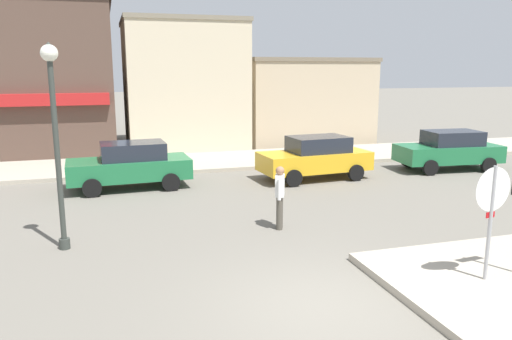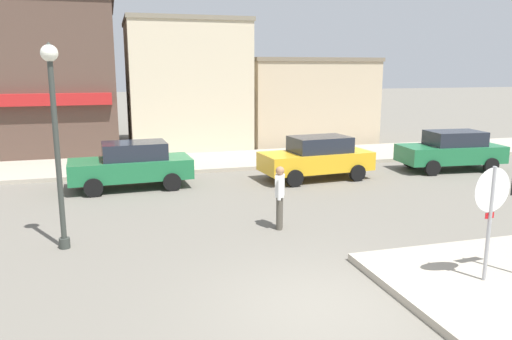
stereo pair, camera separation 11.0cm
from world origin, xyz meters
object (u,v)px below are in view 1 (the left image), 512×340
object	(u,v)px
stop_sign	(491,208)
parked_car_third	(449,150)
parked_car_second	(315,157)
lamp_post	(54,118)
parked_car_nearest	(130,165)
pedestrian_crossing_near	(280,195)

from	to	relation	value
stop_sign	parked_car_third	xyz separation A→B (m)	(6.39, 9.43, -0.71)
parked_car_second	parked_car_third	xyz separation A→B (m)	(5.76, 0.01, 0.00)
parked_car_second	stop_sign	bearing A→B (deg)	-93.85
lamp_post	parked_car_third	distance (m)	15.09
lamp_post	parked_car_third	size ratio (longest dim) A/B	1.10
parked_car_nearest	pedestrian_crossing_near	bearing A→B (deg)	-58.55
lamp_post	parked_car_nearest	size ratio (longest dim) A/B	1.11
stop_sign	parked_car_second	size ratio (longest dim) A/B	0.56
lamp_post	parked_car_third	xyz separation A→B (m)	(14.04, 5.08, -2.15)
pedestrian_crossing_near	parked_car_nearest	bearing A→B (deg)	121.45
stop_sign	lamp_post	xyz separation A→B (m)	(-7.65, 4.36, 1.44)
parked_car_nearest	lamp_post	bearing A→B (deg)	-107.53
stop_sign	pedestrian_crossing_near	bearing A→B (deg)	120.26
parked_car_second	pedestrian_crossing_near	size ratio (longest dim) A/B	2.56
parked_car_nearest	pedestrian_crossing_near	distance (m)	6.48
parked_car_third	pedestrian_crossing_near	xyz separation A→B (m)	(-8.92, -5.10, 0.06)
lamp_post	parked_car_third	world-z (taller)	lamp_post
stop_sign	parked_car_third	world-z (taller)	stop_sign
parked_car_nearest	parked_car_third	bearing A→B (deg)	-2.01
stop_sign	parked_car_nearest	distance (m)	11.52
lamp_post	pedestrian_crossing_near	distance (m)	5.53
stop_sign	lamp_post	size ratio (longest dim) A/B	0.51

